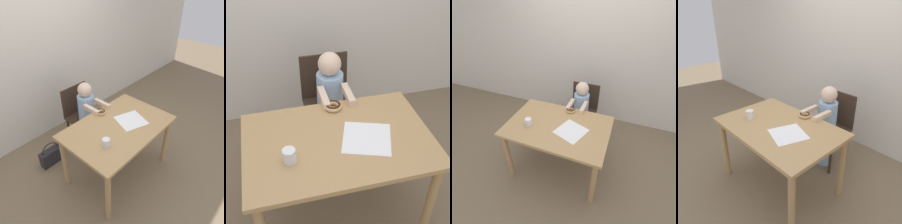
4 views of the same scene
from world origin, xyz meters
The scene contains 8 objects.
ground_plane centered at (0.00, 0.00, 0.00)m, with size 12.00×12.00×0.00m, color #7A664C.
dining_table centered at (0.00, 0.00, 0.64)m, with size 1.21×0.81×0.75m.
chair centered at (0.10, 0.76, 0.48)m, with size 0.42×0.40×0.89m.
child_figure centered at (0.10, 0.64, 0.54)m, with size 0.23×0.45×1.02m.
donut centered at (0.04, 0.32, 0.77)m, with size 0.13×0.13×0.04m.
napkin centered at (0.18, -0.04, 0.75)m, with size 0.39×0.39×0.00m.
handbag centered at (-0.49, 0.75, 0.12)m, with size 0.30×0.11×0.34m.
cup centered at (-0.33, -0.12, 0.79)m, with size 0.08×0.08×0.09m.
Camera 2 is at (-0.37, -1.43, 2.10)m, focal length 50.00 mm.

